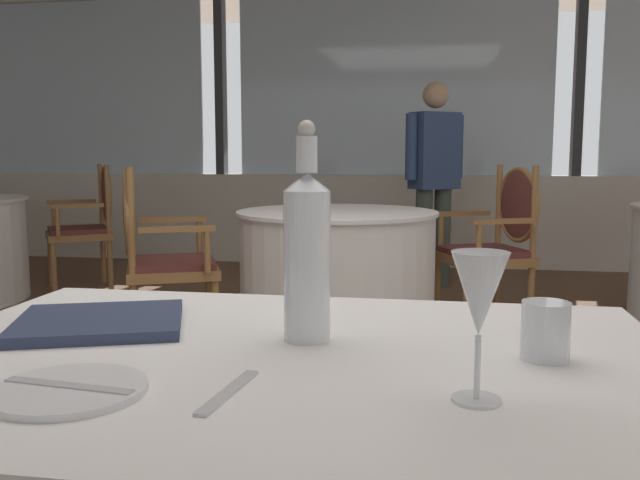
{
  "coord_description": "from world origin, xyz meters",
  "views": [
    {
      "loc": [
        0.42,
        -2.01,
        1.05
      ],
      "look_at": [
        0.2,
        -0.68,
        0.88
      ],
      "focal_mm": 38.6,
      "sensor_mm": 36.0,
      "label": 1
    }
  ],
  "objects_px": {
    "dining_chair_0_1": "(498,235)",
    "dining_chair_1_1": "(90,218)",
    "water_bottle": "(307,252)",
    "dining_chair_0_0": "(154,246)",
    "diner_person_0": "(434,173)",
    "side_plate": "(69,390)",
    "menu_book": "(100,322)",
    "water_tumbler": "(545,331)",
    "wine_glass": "(479,298)"
  },
  "relations": [
    {
      "from": "side_plate",
      "to": "diner_person_0",
      "type": "distance_m",
      "value": 4.61
    },
    {
      "from": "water_tumbler",
      "to": "diner_person_0",
      "type": "xyz_separation_m",
      "value": [
        -0.19,
        4.32,
        0.12
      ]
    },
    {
      "from": "dining_chair_0_1",
      "to": "dining_chair_1_1",
      "type": "bearing_deg",
      "value": -38.26
    },
    {
      "from": "wine_glass",
      "to": "dining_chair_0_0",
      "type": "relative_size",
      "value": 0.2
    },
    {
      "from": "dining_chair_0_0",
      "to": "dining_chair_1_1",
      "type": "xyz_separation_m",
      "value": [
        -1.19,
        1.57,
        -0.01
      ]
    },
    {
      "from": "wine_glass",
      "to": "menu_book",
      "type": "xyz_separation_m",
      "value": [
        -0.66,
        0.27,
        -0.13
      ]
    },
    {
      "from": "side_plate",
      "to": "menu_book",
      "type": "distance_m",
      "value": 0.35
    },
    {
      "from": "dining_chair_1_1",
      "to": "water_tumbler",
      "type": "bearing_deg",
      "value": 92.01
    },
    {
      "from": "side_plate",
      "to": "water_bottle",
      "type": "height_order",
      "value": "water_bottle"
    },
    {
      "from": "dining_chair_0_0",
      "to": "diner_person_0",
      "type": "distance_m",
      "value": 2.52
    },
    {
      "from": "dining_chair_0_0",
      "to": "menu_book",
      "type": "bearing_deg",
      "value": -92.96
    },
    {
      "from": "water_bottle",
      "to": "water_tumbler",
      "type": "xyz_separation_m",
      "value": [
        0.38,
        -0.05,
        -0.11
      ]
    },
    {
      "from": "menu_book",
      "to": "diner_person_0",
      "type": "bearing_deg",
      "value": 62.43
    },
    {
      "from": "dining_chair_0_0",
      "to": "dining_chair_1_1",
      "type": "distance_m",
      "value": 1.97
    },
    {
      "from": "water_bottle",
      "to": "wine_glass",
      "type": "relative_size",
      "value": 1.91
    },
    {
      "from": "menu_book",
      "to": "dining_chair_0_1",
      "type": "xyz_separation_m",
      "value": [
        0.96,
        3.0,
        -0.18
      ]
    },
    {
      "from": "dining_chair_0_0",
      "to": "dining_chair_0_1",
      "type": "height_order",
      "value": "dining_chair_0_1"
    },
    {
      "from": "dining_chair_0_1",
      "to": "diner_person_0",
      "type": "relative_size",
      "value": 0.62
    },
    {
      "from": "water_bottle",
      "to": "menu_book",
      "type": "distance_m",
      "value": 0.41
    },
    {
      "from": "water_bottle",
      "to": "dining_chair_1_1",
      "type": "height_order",
      "value": "water_bottle"
    },
    {
      "from": "menu_book",
      "to": "dining_chair_0_0",
      "type": "distance_m",
      "value": 2.37
    },
    {
      "from": "water_tumbler",
      "to": "dining_chair_0_0",
      "type": "bearing_deg",
      "value": 125.37
    },
    {
      "from": "wine_glass",
      "to": "menu_book",
      "type": "bearing_deg",
      "value": 157.73
    },
    {
      "from": "side_plate",
      "to": "diner_person_0",
      "type": "bearing_deg",
      "value": 84.37
    },
    {
      "from": "water_bottle",
      "to": "dining_chair_0_1",
      "type": "relative_size",
      "value": 0.38
    },
    {
      "from": "side_plate",
      "to": "dining_chair_0_1",
      "type": "distance_m",
      "value": 3.44
    },
    {
      "from": "water_tumbler",
      "to": "dining_chair_1_1",
      "type": "relative_size",
      "value": 0.09
    },
    {
      "from": "water_tumbler",
      "to": "dining_chair_0_0",
      "type": "distance_m",
      "value": 2.79
    },
    {
      "from": "water_bottle",
      "to": "dining_chair_1_1",
      "type": "distance_m",
      "value": 4.51
    },
    {
      "from": "water_bottle",
      "to": "wine_glass",
      "type": "distance_m",
      "value": 0.37
    },
    {
      "from": "dining_chair_0_1",
      "to": "dining_chair_1_1",
      "type": "distance_m",
      "value": 3.09
    },
    {
      "from": "side_plate",
      "to": "diner_person_0",
      "type": "xyz_separation_m",
      "value": [
        0.45,
        4.58,
        0.16
      ]
    },
    {
      "from": "water_tumbler",
      "to": "dining_chair_0_1",
      "type": "height_order",
      "value": "dining_chair_0_1"
    },
    {
      "from": "wine_glass",
      "to": "diner_person_0",
      "type": "distance_m",
      "value": 4.52
    },
    {
      "from": "side_plate",
      "to": "dining_chair_0_0",
      "type": "bearing_deg",
      "value": 110.93
    },
    {
      "from": "side_plate",
      "to": "water_bottle",
      "type": "bearing_deg",
      "value": 50.11
    },
    {
      "from": "water_bottle",
      "to": "dining_chair_0_1",
      "type": "xyz_separation_m",
      "value": [
        0.58,
        3.02,
        -0.32
      ]
    },
    {
      "from": "menu_book",
      "to": "side_plate",
      "type": "bearing_deg",
      "value": -88.86
    },
    {
      "from": "dining_chair_0_1",
      "to": "dining_chair_1_1",
      "type": "xyz_separation_m",
      "value": [
        -3.0,
        0.77,
        -0.01
      ]
    },
    {
      "from": "menu_book",
      "to": "diner_person_0",
      "type": "distance_m",
      "value": 4.3
    },
    {
      "from": "dining_chair_0_1",
      "to": "diner_person_0",
      "type": "distance_m",
      "value": 1.35
    },
    {
      "from": "side_plate",
      "to": "water_tumbler",
      "type": "bearing_deg",
      "value": 22.37
    },
    {
      "from": "side_plate",
      "to": "dining_chair_1_1",
      "type": "bearing_deg",
      "value": 117.76
    },
    {
      "from": "menu_book",
      "to": "wine_glass",
      "type": "bearing_deg",
      "value": -42.1
    },
    {
      "from": "water_tumbler",
      "to": "dining_chair_1_1",
      "type": "xyz_separation_m",
      "value": [
        -2.8,
        3.84,
        -0.22
      ]
    },
    {
      "from": "water_bottle",
      "to": "wine_glass",
      "type": "height_order",
      "value": "water_bottle"
    },
    {
      "from": "water_bottle",
      "to": "side_plate",
      "type": "bearing_deg",
      "value": -129.89
    },
    {
      "from": "water_tumbler",
      "to": "dining_chair_0_0",
      "type": "relative_size",
      "value": 0.09
    },
    {
      "from": "dining_chair_0_0",
      "to": "diner_person_0",
      "type": "bearing_deg",
      "value": 31.36
    },
    {
      "from": "water_tumbler",
      "to": "dining_chair_1_1",
      "type": "height_order",
      "value": "dining_chair_1_1"
    }
  ]
}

